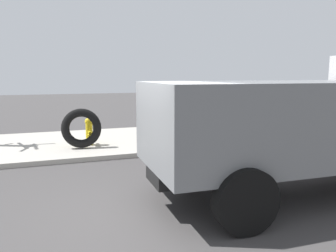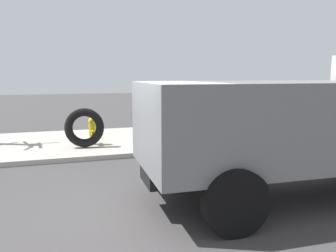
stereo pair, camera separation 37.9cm
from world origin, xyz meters
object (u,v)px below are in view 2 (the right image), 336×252
(fire_hydrant, at_px, (92,130))
(loose_tire, at_px, (84,128))
(dump_truck_gray, at_px, (319,120))
(stop_sign, at_px, (175,102))

(fire_hydrant, height_order, loose_tire, loose_tire)
(fire_hydrant, bearing_deg, loose_tire, -126.64)
(loose_tire, distance_m, dump_truck_gray, 7.17)
(fire_hydrant, xyz_separation_m, stop_sign, (2.59, -1.17, 1.00))
(stop_sign, bearing_deg, dump_truck_gray, -72.07)
(fire_hydrant, distance_m, stop_sign, 3.01)
(fire_hydrant, bearing_deg, dump_truck_gray, -55.27)
(fire_hydrant, relative_size, stop_sign, 0.43)
(loose_tire, relative_size, dump_truck_gray, 0.18)
(loose_tire, bearing_deg, stop_sign, -15.19)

